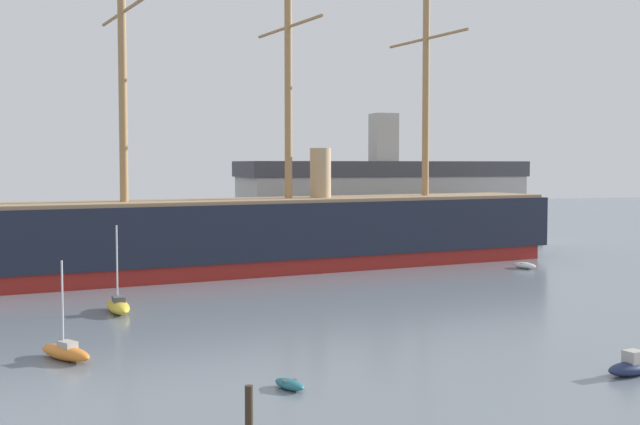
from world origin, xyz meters
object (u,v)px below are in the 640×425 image
object	(u,v)px
tall_ship	(289,232)
dockside_warehouse_right	(381,202)
sailboat_mid_left	(66,352)
dinghy_distant_centre	(244,261)
motorboat_foreground_right	(631,367)
sailboat_alongside_bow	(118,305)
dinghy_far_right	(524,265)
dinghy_foreground_left	(290,384)
mooring_piling_nearest	(249,411)

from	to	relation	value
tall_ship	dockside_warehouse_right	distance (m)	30.12
sailboat_mid_left	dinghy_distant_centre	bearing A→B (deg)	64.25
dockside_warehouse_right	motorboat_foreground_right	bearing A→B (deg)	-102.22
sailboat_alongside_bow	dockside_warehouse_right	xyz separation A→B (m)	(38.55, 42.51, 5.12)
sailboat_alongside_bow	dinghy_far_right	bearing A→B (deg)	16.76
dinghy_foreground_left	mooring_piling_nearest	bearing A→B (deg)	-119.67
sailboat_mid_left	sailboat_alongside_bow	size ratio (longest dim) A/B	0.86
sailboat_mid_left	dinghy_distant_centre	world-z (taller)	sailboat_mid_left
mooring_piling_nearest	tall_ship	bearing A→B (deg)	71.99
sailboat_mid_left	dockside_warehouse_right	xyz separation A→B (m)	(42.54, 56.45, 5.19)
mooring_piling_nearest	dockside_warehouse_right	bearing A→B (deg)	63.58
dinghy_distant_centre	motorboat_foreground_right	bearing A→B (deg)	-81.57
dinghy_distant_centre	sailboat_alongside_bow	bearing A→B (deg)	-120.30
dinghy_far_right	dockside_warehouse_right	bearing A→B (deg)	97.09
dockside_warehouse_right	dinghy_distant_centre	bearing A→B (deg)	-145.55
dinghy_foreground_left	mooring_piling_nearest	xyz separation A→B (m)	(-3.47, -6.09, 0.79)
motorboat_foreground_right	dinghy_far_right	xyz separation A→B (m)	(18.68, 39.34, -0.11)
dinghy_foreground_left	dinghy_far_right	xyz separation A→B (m)	(36.11, 36.33, 0.09)
tall_ship	sailboat_mid_left	bearing A→B (deg)	-123.98
sailboat_mid_left	mooring_piling_nearest	bearing A→B (deg)	-67.10
tall_ship	dinghy_far_right	xyz separation A→B (m)	(23.47, -7.12, -3.55)
sailboat_alongside_bow	sailboat_mid_left	bearing A→B (deg)	-105.95
tall_ship	sailboat_mid_left	xyz separation A→B (m)	(-22.77, -33.78, -3.42)
dinghy_far_right	mooring_piling_nearest	distance (m)	58.03
dinghy_distant_centre	mooring_piling_nearest	world-z (taller)	mooring_piling_nearest
dinghy_distant_centre	mooring_piling_nearest	bearing A→B (deg)	-102.95
motorboat_foreground_right	dinghy_distant_centre	world-z (taller)	motorboat_foreground_right
motorboat_foreground_right	dinghy_far_right	bearing A→B (deg)	64.61
tall_ship	dinghy_foreground_left	world-z (taller)	tall_ship
dinghy_far_right	sailboat_mid_left	bearing A→B (deg)	-150.03
sailboat_alongside_bow	dinghy_distant_centre	size ratio (longest dim) A/B	2.88
sailboat_mid_left	sailboat_alongside_bow	xyz separation A→B (m)	(3.98, 13.93, 0.07)
dinghy_foreground_left	motorboat_foreground_right	xyz separation A→B (m)	(17.44, -3.01, 0.20)
dockside_warehouse_right	dinghy_far_right	bearing A→B (deg)	-82.91
dinghy_distant_centre	dinghy_far_right	bearing A→B (deg)	-27.91
mooring_piling_nearest	sailboat_alongside_bow	bearing A→B (deg)	95.14
tall_ship	dinghy_far_right	world-z (taller)	tall_ship
dinghy_foreground_left	dinghy_distant_centre	xyz separation A→B (m)	(9.52, 50.41, 0.02)
tall_ship	sailboat_mid_left	distance (m)	40.88
dinghy_far_right	dinghy_distant_centre	bearing A→B (deg)	152.09
dinghy_distant_centre	dockside_warehouse_right	xyz separation A→B (m)	(22.89, 15.70, 5.39)
motorboat_foreground_right	dinghy_distant_centre	xyz separation A→B (m)	(-7.91, 53.43, -0.18)
sailboat_mid_left	dinghy_distant_centre	xyz separation A→B (m)	(19.65, 40.74, -0.20)
motorboat_foreground_right	dockside_warehouse_right	size ratio (longest dim) A/B	0.08
dinghy_far_right	dockside_warehouse_right	size ratio (longest dim) A/B	0.07
sailboat_mid_left	dinghy_distant_centre	size ratio (longest dim) A/B	2.49
motorboat_foreground_right	dinghy_far_right	world-z (taller)	motorboat_foreground_right
motorboat_foreground_right	mooring_piling_nearest	world-z (taller)	mooring_piling_nearest
motorboat_foreground_right	dockside_warehouse_right	world-z (taller)	dockside_warehouse_right
dinghy_distant_centre	tall_ship	bearing A→B (deg)	-65.86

